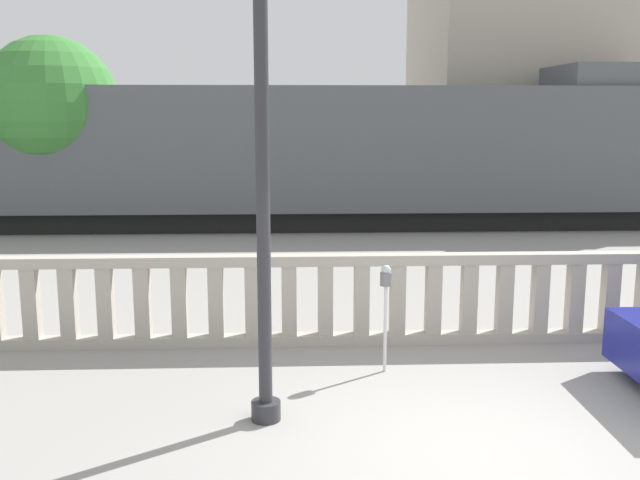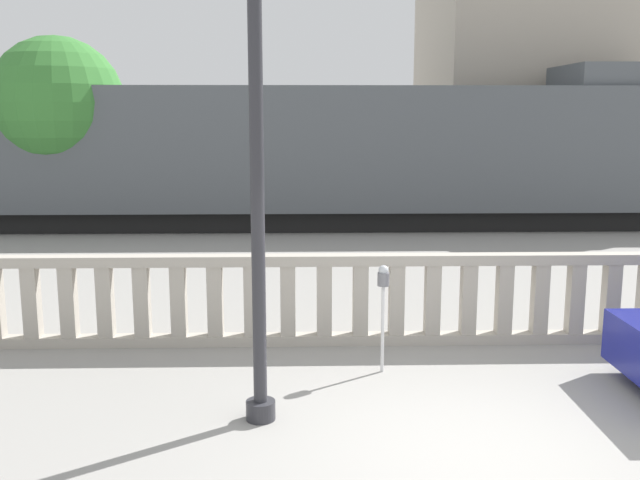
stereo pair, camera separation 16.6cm
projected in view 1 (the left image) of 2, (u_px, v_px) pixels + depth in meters
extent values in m
plane|color=gray|center=(473.00, 451.00, 6.66)|extent=(160.00, 160.00, 0.00)
cube|color=#ADA599|center=(414.00, 338.00, 9.78)|extent=(13.91, 0.24, 0.14)
cube|color=#ADA599|center=(416.00, 259.00, 9.59)|extent=(13.91, 0.24, 0.14)
cube|color=#ADA599|center=(31.00, 303.00, 9.47)|extent=(0.20, 0.20, 0.96)
cube|color=#ADA599|center=(68.00, 303.00, 9.49)|extent=(0.20, 0.20, 0.96)
cube|color=#ADA599|center=(106.00, 302.00, 9.51)|extent=(0.20, 0.20, 0.96)
cube|color=#ADA599|center=(143.00, 302.00, 9.53)|extent=(0.20, 0.20, 0.96)
cube|color=#ADA599|center=(180.00, 301.00, 9.55)|extent=(0.20, 0.20, 0.96)
cube|color=#ADA599|center=(216.00, 301.00, 9.57)|extent=(0.20, 0.20, 0.96)
cube|color=#ADA599|center=(253.00, 301.00, 9.59)|extent=(0.20, 0.20, 0.96)
cube|color=#ADA599|center=(289.00, 300.00, 9.61)|extent=(0.20, 0.20, 0.96)
cube|color=#ADA599|center=(325.00, 300.00, 9.63)|extent=(0.20, 0.20, 0.96)
cube|color=#ADA599|center=(361.00, 299.00, 9.66)|extent=(0.20, 0.20, 0.96)
cube|color=#ADA599|center=(397.00, 299.00, 9.68)|extent=(0.20, 0.20, 0.96)
cube|color=#ADA599|center=(433.00, 299.00, 9.70)|extent=(0.20, 0.20, 0.96)
cube|color=#ADA599|center=(469.00, 298.00, 9.72)|extent=(0.20, 0.20, 0.96)
cube|color=#ADA599|center=(504.00, 298.00, 9.74)|extent=(0.20, 0.20, 0.96)
cube|color=#ADA599|center=(540.00, 298.00, 9.76)|extent=(0.20, 0.20, 0.96)
cube|color=#ADA599|center=(575.00, 297.00, 9.78)|extent=(0.20, 0.20, 0.96)
cube|color=#ADA599|center=(610.00, 297.00, 9.80)|extent=(0.20, 0.20, 0.96)
cylinder|color=#2D2D33|center=(266.00, 410.00, 7.32)|extent=(0.30, 0.30, 0.20)
cylinder|color=#2D2D33|center=(263.00, 173.00, 6.89)|extent=(0.14, 0.14, 4.68)
cylinder|color=silver|center=(385.00, 329.00, 8.62)|extent=(0.04, 0.04, 1.08)
cylinder|color=slate|center=(386.00, 279.00, 8.51)|extent=(0.14, 0.14, 0.16)
sphere|color=#B2B7BC|center=(386.00, 270.00, 8.49)|extent=(0.12, 0.12, 0.12)
cube|color=black|center=(205.00, 216.00, 19.84)|extent=(24.94, 2.54, 0.55)
cube|color=#4C5156|center=(203.00, 148.00, 19.50)|extent=(25.45, 3.18, 3.25)
cube|color=#4C5156|center=(610.00, 77.00, 19.64)|extent=(3.00, 2.86, 0.60)
cube|color=#ADA393|center=(610.00, 69.00, 25.48)|extent=(13.44, 7.78, 9.34)
cylinder|color=#4C3823|center=(57.00, 192.00, 19.10)|extent=(0.32, 0.32, 2.07)
sphere|color=#387A33|center=(51.00, 103.00, 18.69)|extent=(3.48, 3.48, 3.48)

